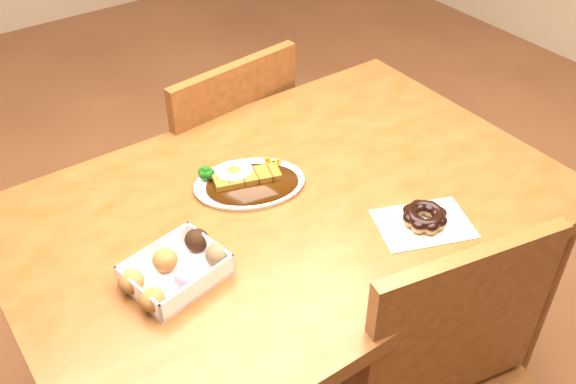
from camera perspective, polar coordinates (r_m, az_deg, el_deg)
table at (r=1.45m, az=0.19°, el=-3.89°), size 1.20×0.80×0.75m
chair_far at (r=1.96m, az=-6.52°, el=2.21°), size 0.47×0.47×0.87m
katsu_curry_plate at (r=1.43m, az=-3.64°, el=0.99°), size 0.29×0.25×0.05m
donut_box at (r=1.22m, az=-9.95°, el=-6.78°), size 0.21×0.17×0.05m
pon_de_ring at (r=1.35m, az=12.04°, el=-2.22°), size 0.23×0.20×0.04m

